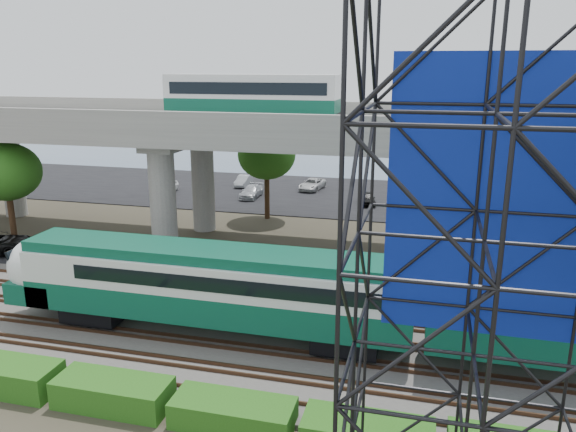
# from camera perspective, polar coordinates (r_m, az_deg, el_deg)

# --- Properties ---
(ground) EXTENTS (140.00, 140.00, 0.00)m
(ground) POSITION_cam_1_polar(r_m,az_deg,el_deg) (26.22, -4.42, -14.78)
(ground) COLOR #474233
(ground) RESTS_ON ground
(ballast_bed) EXTENTS (90.00, 12.00, 0.20)m
(ballast_bed) POSITION_cam_1_polar(r_m,az_deg,el_deg) (27.83, -3.07, -12.62)
(ballast_bed) COLOR slate
(ballast_bed) RESTS_ON ground
(service_road) EXTENTS (90.00, 5.00, 0.08)m
(service_road) POSITION_cam_1_polar(r_m,az_deg,el_deg) (35.31, 1.06, -6.48)
(service_road) COLOR black
(service_road) RESTS_ON ground
(parking_lot) EXTENTS (90.00, 18.00, 0.08)m
(parking_lot) POSITION_cam_1_polar(r_m,az_deg,el_deg) (57.45, 6.47, 1.98)
(parking_lot) COLOR black
(parking_lot) RESTS_ON ground
(harbor_water) EXTENTS (140.00, 40.00, 0.03)m
(harbor_water) POSITION_cam_1_polar(r_m,az_deg,el_deg) (78.90, 8.73, 5.49)
(harbor_water) COLOR #455972
(harbor_water) RESTS_ON ground
(rail_tracks) EXTENTS (90.00, 9.52, 0.16)m
(rail_tracks) POSITION_cam_1_polar(r_m,az_deg,el_deg) (27.75, -3.08, -12.30)
(rail_tracks) COLOR #472D1E
(rail_tracks) RESTS_ON ballast_bed
(commuter_train) EXTENTS (29.30, 3.06, 4.30)m
(commuter_train) POSITION_cam_1_polar(r_m,az_deg,el_deg) (26.68, -3.37, -7.30)
(commuter_train) COLOR black
(commuter_train) RESTS_ON rail_tracks
(overpass) EXTENTS (80.00, 12.00, 12.40)m
(overpass) POSITION_cam_1_polar(r_m,az_deg,el_deg) (38.57, 2.52, 7.93)
(overpass) COLOR #9E9B93
(overpass) RESTS_ON ground
(scaffold_tower) EXTENTS (9.36, 6.36, 15.00)m
(scaffold_tower) POSITION_cam_1_polar(r_m,az_deg,el_deg) (14.87, 24.67, -8.41)
(scaffold_tower) COLOR black
(scaffold_tower) RESTS_ON ground
(hedge_strip) EXTENTS (34.60, 1.80, 1.20)m
(hedge_strip) POSITION_cam_1_polar(r_m,az_deg,el_deg) (22.20, -5.59, -19.21)
(hedge_strip) COLOR #1F5212
(hedge_strip) RESTS_ON ground
(trees) EXTENTS (40.94, 16.94, 7.69)m
(trees) POSITION_cam_1_polar(r_m,az_deg,el_deg) (40.24, -3.53, 4.41)
(trees) COLOR #382314
(trees) RESTS_ON ground
(parked_cars) EXTENTS (37.24, 9.58, 1.28)m
(parked_cars) POSITION_cam_1_polar(r_m,az_deg,el_deg) (56.84, 6.12, 2.51)
(parked_cars) COLOR silver
(parked_cars) RESTS_ON parking_lot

